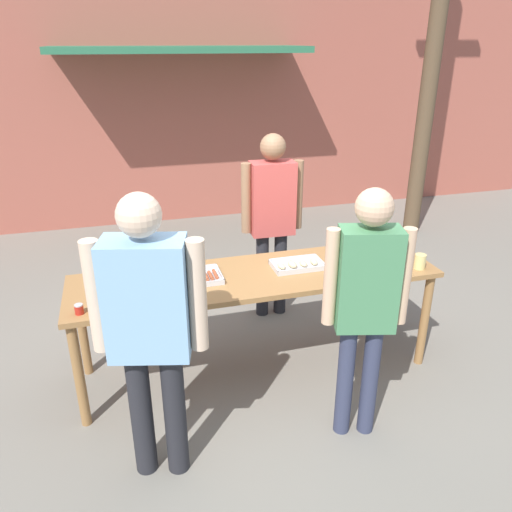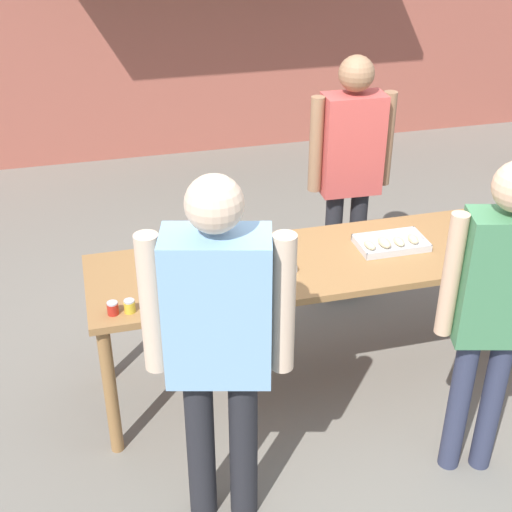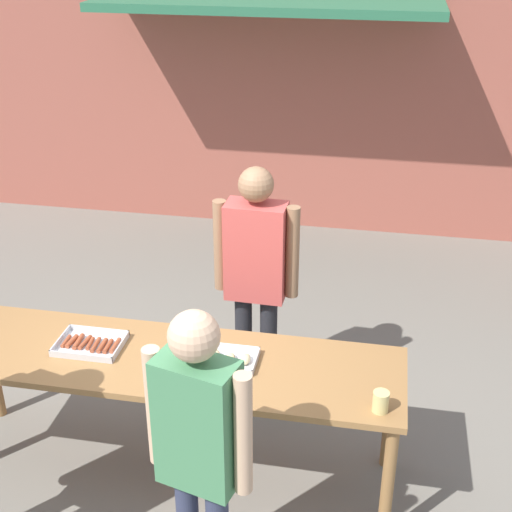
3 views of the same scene
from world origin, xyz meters
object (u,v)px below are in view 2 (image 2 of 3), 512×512
Objects in this scene: condiment_jar_ketchup at (130,306)px; person_customer_with_cup at (496,299)px; person_server_behind_table at (350,161)px; condiment_jar_mustard at (113,308)px; food_tray_buns at (391,243)px; person_customer_holding_hotdog at (218,334)px; food_tray_sausages at (256,261)px.

person_customer_with_cup is (1.65, -0.61, 0.16)m from condiment_jar_ketchup.
person_server_behind_table is 1.02× the size of person_customer_with_cup.
person_server_behind_table is (1.67, 1.11, 0.17)m from condiment_jar_mustard.
person_customer_with_cup is at bearing -83.29° from food_tray_buns.
condiment_jar_mustard is at bearing -169.63° from food_tray_buns.
condiment_jar_mustard is at bearing -144.55° from person_server_behind_table.
condiment_jar_ketchup is 1.94m from person_server_behind_table.
food_tray_buns is 0.22× the size of person_customer_holding_hotdog.
person_customer_holding_hotdog reaches higher than condiment_jar_mustard.
food_tray_buns is 1.51m from person_customer_holding_hotdog.
person_server_behind_table reaches higher than person_customer_with_cup.
food_tray_buns is at bearing 10.37° from condiment_jar_mustard.
condiment_jar_mustard reaches higher than food_tray_sausages.
person_customer_with_cup reaches higher than food_tray_buns.
condiment_jar_ketchup reaches higher than food_tray_buns.
condiment_jar_mustard is at bearing -4.88° from person_customer_with_cup.
person_customer_holding_hotdog is at bearing -60.52° from condiment_jar_ketchup.
person_customer_holding_hotdog is at bearing 13.73° from person_customer_with_cup.
person_customer_holding_hotdog reaches higher than person_server_behind_table.
condiment_jar_mustard is 0.04× the size of person_customer_holding_hotdog.
food_tray_sausages is at bearing -134.72° from person_server_behind_table.
person_server_behind_table is at bearing 33.56° from condiment_jar_mustard.
food_tray_sausages is 0.79m from condiment_jar_ketchup.
person_customer_holding_hotdog is (-1.21, -0.89, 0.20)m from food_tray_buns.
food_tray_sausages is 1.00m from person_customer_holding_hotdog.
person_server_behind_table is (1.59, 1.11, 0.17)m from condiment_jar_ketchup.
condiment_jar_mustard is 0.04× the size of person_server_behind_table.
food_tray_sausages is 1.31m from person_customer_with_cup.
person_customer_holding_hotdog is (-0.40, -0.89, 0.21)m from food_tray_sausages.
food_tray_sausages is at bearing 22.34° from condiment_jar_ketchup.
person_customer_holding_hotdog reaches higher than food_tray_sausages.
condiment_jar_mustard is (-0.81, -0.30, 0.02)m from food_tray_sausages.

